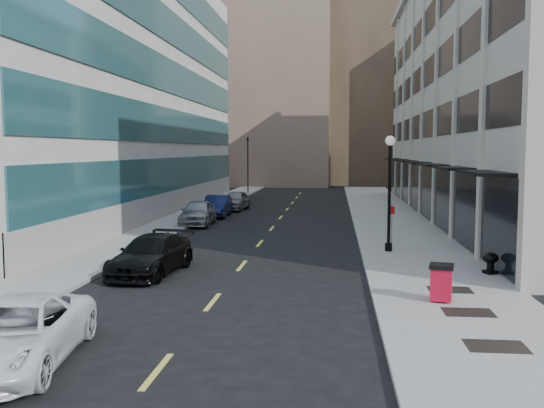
% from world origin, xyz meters
% --- Properties ---
extents(ground, '(160.00, 160.00, 0.00)m').
position_xyz_m(ground, '(0.00, 0.00, 0.00)').
color(ground, black).
rests_on(ground, ground).
extents(sidewalk_right, '(5.00, 80.00, 0.15)m').
position_xyz_m(sidewalk_right, '(7.50, 20.00, 0.07)').
color(sidewalk_right, gray).
rests_on(sidewalk_right, ground).
extents(sidewalk_left, '(3.00, 80.00, 0.15)m').
position_xyz_m(sidewalk_left, '(-6.50, 20.00, 0.07)').
color(sidewalk_left, gray).
rests_on(sidewalk_left, ground).
extents(building_right, '(15.30, 46.50, 18.25)m').
position_xyz_m(building_right, '(16.94, 26.99, 8.99)').
color(building_right, '#B4A898').
rests_on(building_right, ground).
extents(building_left, '(16.14, 46.00, 20.00)m').
position_xyz_m(building_left, '(-15.95, 27.00, 9.99)').
color(building_left, white).
rests_on(building_left, ground).
extents(skyline_tan_near, '(14.00, 18.00, 28.00)m').
position_xyz_m(skyline_tan_near, '(-4.00, 68.00, 14.00)').
color(skyline_tan_near, '#896F59').
rests_on(skyline_tan_near, ground).
extents(skyline_brown, '(12.00, 16.00, 34.00)m').
position_xyz_m(skyline_brown, '(8.00, 72.00, 17.00)').
color(skyline_brown, brown).
rests_on(skyline_brown, ground).
extents(skyline_tan_far, '(12.00, 14.00, 22.00)m').
position_xyz_m(skyline_tan_far, '(-14.00, 78.00, 11.00)').
color(skyline_tan_far, '#896F59').
rests_on(skyline_tan_far, ground).
extents(skyline_stone, '(10.00, 14.00, 20.00)m').
position_xyz_m(skyline_stone, '(18.00, 66.00, 10.00)').
color(skyline_stone, '#B4A898').
rests_on(skyline_stone, ground).
extents(grate_near, '(1.40, 1.00, 0.01)m').
position_xyz_m(grate_near, '(7.60, -2.00, 0.15)').
color(grate_near, black).
rests_on(grate_near, sidewalk_right).
extents(grate_mid, '(1.40, 1.00, 0.01)m').
position_xyz_m(grate_mid, '(7.60, 1.00, 0.15)').
color(grate_mid, black).
rests_on(grate_mid, sidewalk_right).
extents(grate_far, '(1.40, 1.00, 0.01)m').
position_xyz_m(grate_far, '(7.60, 3.80, 0.15)').
color(grate_far, black).
rests_on(grate_far, sidewalk_right).
extents(road_centerline, '(0.15, 68.20, 0.01)m').
position_xyz_m(road_centerline, '(0.00, 17.00, 0.01)').
color(road_centerline, '#D8CC4C').
rests_on(road_centerline, ground).
extents(traffic_signal, '(0.66, 0.66, 6.98)m').
position_xyz_m(traffic_signal, '(-5.50, 48.00, 5.72)').
color(traffic_signal, black).
rests_on(traffic_signal, ground).
extents(car_white_van, '(3.06, 5.50, 1.46)m').
position_xyz_m(car_white_van, '(-3.20, -4.00, 0.73)').
color(car_white_van, white).
rests_on(car_white_van, ground).
extents(car_black_pickup, '(2.57, 5.27, 1.48)m').
position_xyz_m(car_black_pickup, '(-3.20, 6.00, 0.74)').
color(car_black_pickup, black).
rests_on(car_black_pickup, ground).
extents(car_silver_sedan, '(2.13, 4.84, 1.62)m').
position_xyz_m(car_silver_sedan, '(-4.80, 21.00, 0.81)').
color(car_silver_sedan, '#909398').
rests_on(car_silver_sedan, ground).
extents(car_blue_sedan, '(1.77, 4.67, 1.52)m').
position_xyz_m(car_blue_sedan, '(-4.57, 26.04, 0.76)').
color(car_blue_sedan, '#121B45').
rests_on(car_blue_sedan, ground).
extents(car_grey_sedan, '(2.17, 4.63, 1.53)m').
position_xyz_m(car_grey_sedan, '(-4.06, 30.94, 0.77)').
color(car_grey_sedan, gray).
rests_on(car_grey_sedan, ground).
extents(trash_bin, '(0.84, 0.86, 1.15)m').
position_xyz_m(trash_bin, '(7.04, 2.24, 0.77)').
color(trash_bin, red).
rests_on(trash_bin, sidewalk_right).
extents(lamppost, '(0.45, 0.45, 5.37)m').
position_xyz_m(lamppost, '(6.26, 11.43, 3.30)').
color(lamppost, black).
rests_on(lamppost, sidewalk_right).
extents(sign_post, '(0.26, 0.07, 2.18)m').
position_xyz_m(sign_post, '(6.40, 11.61, 1.57)').
color(sign_post, slate).
rests_on(sign_post, sidewalk_right).
extents(urn_planter, '(0.57, 0.57, 0.79)m').
position_xyz_m(urn_planter, '(9.60, 6.67, 0.63)').
color(urn_planter, black).
rests_on(urn_planter, sidewalk_right).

